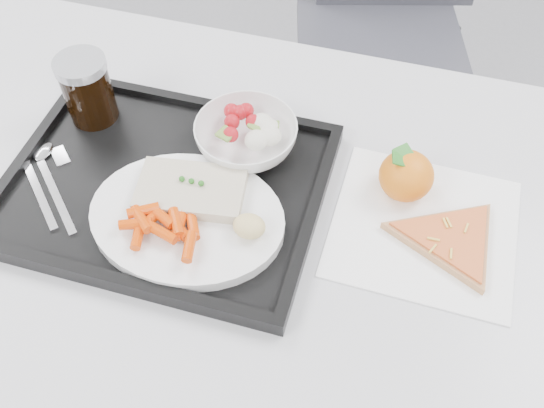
# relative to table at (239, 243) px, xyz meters

# --- Properties ---
(table) EXTENTS (1.20, 0.80, 0.75)m
(table) POSITION_rel_table_xyz_m (0.00, 0.00, 0.00)
(table) COLOR #A5A5A7
(table) RESTS_ON ground
(chair) EXTENTS (0.52, 0.52, 0.93)m
(chair) POSITION_rel_table_xyz_m (0.11, 0.88, -0.15)
(chair) COLOR #35353D
(chair) RESTS_ON ground
(tray) EXTENTS (0.45, 0.35, 0.03)m
(tray) POSITION_rel_table_xyz_m (-0.11, 0.02, 0.08)
(tray) COLOR black
(tray) RESTS_ON table
(dinner_plate) EXTENTS (0.27, 0.27, 0.02)m
(dinner_plate) POSITION_rel_table_xyz_m (-0.06, -0.04, 0.09)
(dinner_plate) COLOR white
(dinner_plate) RESTS_ON tray
(fish_fillet) EXTENTS (0.16, 0.11, 0.03)m
(fish_fillet) POSITION_rel_table_xyz_m (-0.06, -0.00, 0.11)
(fish_fillet) COLOR beige
(fish_fillet) RESTS_ON dinner_plate
(bread_roll) EXTENTS (0.05, 0.05, 0.03)m
(bread_roll) POSITION_rel_table_xyz_m (0.03, -0.04, 0.12)
(bread_roll) COLOR tan
(bread_roll) RESTS_ON dinner_plate
(salad_bowl) EXTENTS (0.15, 0.15, 0.05)m
(salad_bowl) POSITION_rel_table_xyz_m (-0.02, 0.12, 0.11)
(salad_bowl) COLOR white
(salad_bowl) RESTS_ON tray
(cola_glass) EXTENTS (0.08, 0.08, 0.11)m
(cola_glass) POSITION_rel_table_xyz_m (-0.27, 0.12, 0.14)
(cola_glass) COLOR black
(cola_glass) RESTS_ON tray
(cutlery) EXTENTS (0.14, 0.15, 0.01)m
(cutlery) POSITION_rel_table_xyz_m (-0.28, -0.02, 0.08)
(cutlery) COLOR silver
(cutlery) RESTS_ON tray
(napkin) EXTENTS (0.25, 0.24, 0.00)m
(napkin) POSITION_rel_table_xyz_m (0.26, 0.05, 0.07)
(napkin) COLOR white
(napkin) RESTS_ON table
(tangerine) EXTENTS (0.10, 0.10, 0.07)m
(tangerine) POSITION_rel_table_xyz_m (0.22, 0.11, 0.10)
(tangerine) COLOR orange
(tangerine) RESTS_ON napkin
(pizza_slice) EXTENTS (0.19, 0.19, 0.02)m
(pizza_slice) POSITION_rel_table_xyz_m (0.29, 0.04, 0.08)
(pizza_slice) COLOR tan
(pizza_slice) RESTS_ON napkin
(carrot_pile) EXTENTS (0.11, 0.08, 0.02)m
(carrot_pile) POSITION_rel_table_xyz_m (-0.08, -0.07, 0.11)
(carrot_pile) COLOR #DA4106
(carrot_pile) RESTS_ON dinner_plate
(salad_contents) EXTENTS (0.10, 0.08, 0.03)m
(salad_contents) POSITION_rel_table_xyz_m (-0.01, 0.13, 0.12)
(salad_contents) COLOR #AB121A
(salad_contents) RESTS_ON salad_bowl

